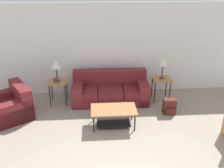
{
  "coord_description": "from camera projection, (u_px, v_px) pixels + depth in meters",
  "views": [
    {
      "loc": [
        -0.41,
        -2.72,
        3.32
      ],
      "look_at": [
        -0.02,
        2.85,
        0.8
      ],
      "focal_mm": 40.0,
      "sensor_mm": 36.0,
      "label": 1
    }
  ],
  "objects": [
    {
      "name": "table_lamp_right",
      "position": [
        163.0,
        62.0,
        6.65
      ],
      "size": [
        0.29,
        0.29,
        0.61
      ],
      "color": "#472D1E",
      "rests_on": "side_table_right"
    },
    {
      "name": "side_table_left",
      "position": [
        58.0,
        84.0,
        6.7
      ],
      "size": [
        0.5,
        0.44,
        0.65
      ],
      "color": "#A87042",
      "rests_on": "ground_plane"
    },
    {
      "name": "table_lamp_left",
      "position": [
        56.0,
        64.0,
        6.47
      ],
      "size": [
        0.29,
        0.29,
        0.61
      ],
      "color": "#472D1E",
      "rests_on": "side_table_left"
    },
    {
      "name": "armchair",
      "position": [
        11.0,
        106.0,
        6.16
      ],
      "size": [
        1.33,
        1.36,
        0.8
      ],
      "color": "maroon",
      "rests_on": "ground_plane"
    },
    {
      "name": "coffee_table",
      "position": [
        114.0,
        113.0,
        5.76
      ],
      "size": [
        1.04,
        0.6,
        0.45
      ],
      "color": "#A87042",
      "rests_on": "ground_plane"
    },
    {
      "name": "backpack",
      "position": [
        169.0,
        107.0,
        6.32
      ],
      "size": [
        0.32,
        0.26,
        0.41
      ],
      "color": "#4C1E19",
      "rests_on": "ground_plane"
    },
    {
      "name": "picture_frame",
      "position": [
        55.0,
        80.0,
        6.58
      ],
      "size": [
        0.1,
        0.04,
        0.13
      ],
      "color": "#4C3828",
      "rests_on": "side_table_left"
    },
    {
      "name": "couch",
      "position": [
        110.0,
        91.0,
        6.94
      ],
      "size": [
        2.07,
        0.93,
        0.82
      ],
      "color": "maroon",
      "rests_on": "ground_plane"
    },
    {
      "name": "side_table_right",
      "position": [
        161.0,
        81.0,
        6.88
      ],
      "size": [
        0.5,
        0.44,
        0.65
      ],
      "color": "#A87042",
      "rests_on": "ground_plane"
    },
    {
      "name": "wall_back",
      "position": [
        109.0,
        49.0,
        7.1
      ],
      "size": [
        8.83,
        0.06,
        2.6
      ],
      "color": "white",
      "rests_on": "ground_plane"
    }
  ]
}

